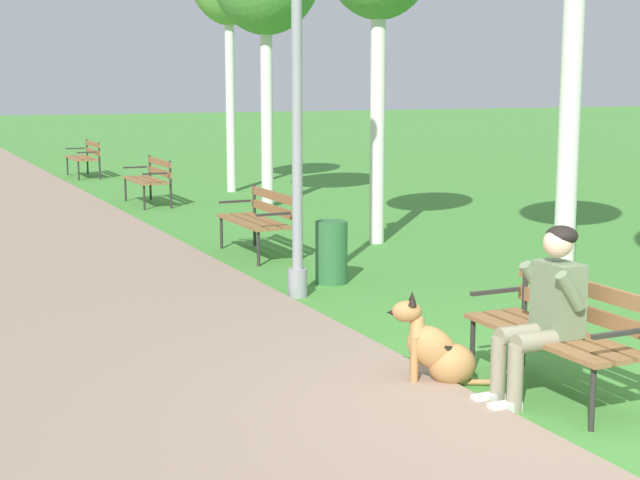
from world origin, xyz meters
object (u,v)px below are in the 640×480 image
Objects in this scene: park_bench_mid at (260,216)px; litter_bin at (331,252)px; park_bench_furthest at (85,155)px; lamp_post_near at (297,69)px; park_bench_near at (562,325)px; dog_shepherd at (438,351)px; park_bench_far at (150,177)px; person_seated_on_near_bench at (545,307)px.

park_bench_mid is 2.14× the size of litter_bin.
lamp_post_near is (-0.53, -13.68, 1.85)m from park_bench_furthest.
dog_shepherd is (-0.70, 0.55, -0.25)m from park_bench_near.
park_bench_furthest is (-0.01, 11.25, 0.00)m from park_bench_mid.
dog_shepherd is 3.80m from lamp_post_near.
litter_bin is at bearing -89.60° from park_bench_furthest.
park_bench_far and park_bench_furthest have the same top height.
lamp_post_near reaches higher than litter_bin.
park_bench_far is 5.58m from park_bench_furthest.
park_bench_near is at bearing -90.66° from park_bench_mid.
park_bench_far is 1.96× the size of dog_shepherd.
person_seated_on_near_bench is (-0.34, -11.87, 0.17)m from park_bench_far.
park_bench_near is 1.20× the size of person_seated_on_near_bench.
park_bench_furthest is 1.20× the size of person_seated_on_near_bench.
dog_shepherd is at bearing 141.70° from park_bench_near.
person_seated_on_near_bench reaches higher than dog_shepherd.
lamp_post_near is at bearing 93.88° from person_seated_on_near_bench.
park_bench_near is 0.33× the size of lamp_post_near.
park_bench_far is 1.00× the size of park_bench_furthest.
park_bench_mid is at bearing 82.16° from dog_shepherd.
litter_bin is at bearing 87.85° from park_bench_near.
park_bench_near and park_bench_mid have the same top height.
park_bench_near is at bearing -82.89° from lamp_post_near.
person_seated_on_near_bench is at bearing -86.12° from lamp_post_near.
park_bench_far is at bearing 85.80° from dog_shepherd.
lamp_post_near is at bearing -94.17° from park_bench_far.
person_seated_on_near_bench is at bearing -91.62° from park_bench_far.
park_bench_mid is 1.96× the size of dog_shepherd.
person_seated_on_near_bench is (-0.27, -17.45, 0.17)m from park_bench_furthest.
park_bench_far is at bearing 89.42° from park_bench_mid.
person_seated_on_near_bench is at bearing -94.90° from litter_bin.
park_bench_near is 0.27m from person_seated_on_near_bench.
park_bench_furthest is at bearing 89.10° from person_seated_on_near_bench.
lamp_post_near reaches higher than park_bench_mid.
park_bench_far is (0.06, 5.67, 0.00)m from park_bench_mid.
litter_bin is (0.86, 3.63, 0.09)m from dog_shepherd.
park_bench_far is 1.20× the size of person_seated_on_near_bench.
park_bench_far is 2.14× the size of litter_bin.
park_bench_mid is 5.65m from dog_shepherd.
park_bench_mid is at bearing 89.34° from park_bench_near.
litter_bin is (0.62, 0.48, -2.01)m from lamp_post_near.
litter_bin is (0.09, -13.21, -0.16)m from park_bench_furthest.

